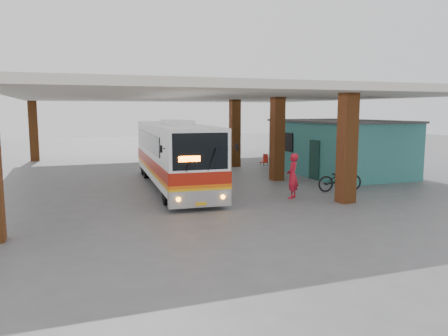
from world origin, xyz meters
TOP-DOWN VIEW (x-y plane):
  - ground at (0.00, 0.00)m, footprint 90.00×90.00m
  - brick_columns at (1.43, 5.00)m, footprint 20.10×21.60m
  - canopy_roof at (0.50, 6.50)m, footprint 21.00×23.00m
  - shop_building at (7.49, 4.00)m, footprint 5.20×8.20m
  - coach_bus at (-2.59, 2.80)m, footprint 3.07×11.22m
  - motorcycle at (4.23, -0.88)m, footprint 2.24×0.94m
  - pedestrian at (1.40, -1.54)m, footprint 0.81×0.81m
  - red_chair at (5.08, 8.81)m, footprint 0.52×0.52m

SIDE VIEW (x-z plane):
  - ground at x=0.00m, z-range 0.00..0.00m
  - red_chair at x=5.08m, z-range -0.03..0.73m
  - motorcycle at x=4.23m, z-range 0.00..1.15m
  - pedestrian at x=1.40m, z-range 0.00..1.89m
  - shop_building at x=7.49m, z-range 0.01..3.12m
  - coach_bus at x=-2.59m, z-range -0.01..3.22m
  - brick_columns at x=1.43m, z-range 0.00..4.35m
  - canopy_roof at x=0.50m, z-range 4.35..4.65m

